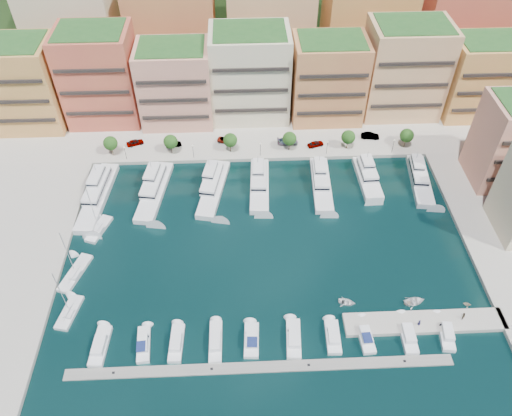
% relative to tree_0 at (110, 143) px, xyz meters
% --- Properties ---
extents(ground, '(400.00, 400.00, 0.00)m').
position_rel_tree_0_xyz_m(ground, '(40.00, -33.50, -4.74)').
color(ground, black).
rests_on(ground, ground).
extents(north_quay, '(220.00, 64.00, 2.00)m').
position_rel_tree_0_xyz_m(north_quay, '(40.00, 28.50, -4.74)').
color(north_quay, '#9E998E').
rests_on(north_quay, ground).
extents(hillside, '(240.00, 40.00, 58.00)m').
position_rel_tree_0_xyz_m(hillside, '(40.00, 76.50, -4.74)').
color(hillside, '#1D3314').
rests_on(hillside, ground).
extents(south_pontoon, '(72.00, 2.20, 0.35)m').
position_rel_tree_0_xyz_m(south_pontoon, '(37.00, -63.50, -4.74)').
color(south_pontoon, gray).
rests_on(south_pontoon, ground).
extents(finger_pier, '(32.00, 5.00, 2.00)m').
position_rel_tree_0_xyz_m(finger_pier, '(70.00, -55.50, -4.74)').
color(finger_pier, '#9E998E').
rests_on(finger_pier, ground).
extents(apartment_0, '(22.00, 16.50, 24.80)m').
position_rel_tree_0_xyz_m(apartment_0, '(-26.00, 16.49, 8.57)').
color(apartment_0, '#D88F4F').
rests_on(apartment_0, north_quay).
extents(apartment_1, '(20.00, 16.50, 26.80)m').
position_rel_tree_0_xyz_m(apartment_1, '(-4.00, 18.49, 9.57)').
color(apartment_1, '#B7493D').
rests_on(apartment_1, north_quay).
extents(apartment_2, '(20.00, 15.50, 22.80)m').
position_rel_tree_0_xyz_m(apartment_2, '(17.00, 16.49, 7.57)').
color(apartment_2, tan).
rests_on(apartment_2, north_quay).
extents(apartment_3, '(22.00, 16.50, 25.80)m').
position_rel_tree_0_xyz_m(apartment_3, '(38.00, 18.49, 9.07)').
color(apartment_3, beige).
rests_on(apartment_3, north_quay).
extents(apartment_4, '(20.00, 15.50, 23.80)m').
position_rel_tree_0_xyz_m(apartment_4, '(60.00, 16.49, 8.07)').
color(apartment_4, tan).
rests_on(apartment_4, north_quay).
extents(apartment_5, '(22.00, 16.50, 26.80)m').
position_rel_tree_0_xyz_m(apartment_5, '(82.00, 18.49, 9.57)').
color(apartment_5, tan).
rests_on(apartment_5, north_quay).
extents(apartment_6, '(20.00, 15.50, 22.80)m').
position_rel_tree_0_xyz_m(apartment_6, '(104.00, 16.49, 7.57)').
color(apartment_6, '#D88F4F').
rests_on(apartment_6, north_quay).
extents(backblock_0, '(26.00, 18.00, 30.00)m').
position_rel_tree_0_xyz_m(backblock_0, '(-15.00, 40.50, 11.26)').
color(backblock_0, beige).
rests_on(backblock_0, north_quay).
extents(backblock_1, '(26.00, 18.00, 30.00)m').
position_rel_tree_0_xyz_m(backblock_1, '(15.00, 40.50, 11.26)').
color(backblock_1, tan).
rests_on(backblock_1, north_quay).
extents(backblock_2, '(26.00, 18.00, 30.00)m').
position_rel_tree_0_xyz_m(backblock_2, '(45.00, 40.50, 11.26)').
color(backblock_2, tan).
rests_on(backblock_2, north_quay).
extents(backblock_3, '(26.00, 18.00, 30.00)m').
position_rel_tree_0_xyz_m(backblock_3, '(75.00, 40.50, 11.26)').
color(backblock_3, '#D88F4F').
rests_on(backblock_3, north_quay).
extents(backblock_4, '(26.00, 18.00, 30.00)m').
position_rel_tree_0_xyz_m(backblock_4, '(105.00, 40.50, 11.26)').
color(backblock_4, '#B7493D').
rests_on(backblock_4, north_quay).
extents(tree_0, '(3.80, 3.80, 5.65)m').
position_rel_tree_0_xyz_m(tree_0, '(0.00, 0.00, 0.00)').
color(tree_0, '#473323').
rests_on(tree_0, north_quay).
extents(tree_1, '(3.80, 3.80, 5.65)m').
position_rel_tree_0_xyz_m(tree_1, '(16.00, 0.00, 0.00)').
color(tree_1, '#473323').
rests_on(tree_1, north_quay).
extents(tree_2, '(3.80, 3.80, 5.65)m').
position_rel_tree_0_xyz_m(tree_2, '(32.00, 0.00, 0.00)').
color(tree_2, '#473323').
rests_on(tree_2, north_quay).
extents(tree_3, '(3.80, 3.80, 5.65)m').
position_rel_tree_0_xyz_m(tree_3, '(48.00, 0.00, 0.00)').
color(tree_3, '#473323').
rests_on(tree_3, north_quay).
extents(tree_4, '(3.80, 3.80, 5.65)m').
position_rel_tree_0_xyz_m(tree_4, '(64.00, 0.00, 0.00)').
color(tree_4, '#473323').
rests_on(tree_4, north_quay).
extents(tree_5, '(3.80, 3.80, 5.65)m').
position_rel_tree_0_xyz_m(tree_5, '(80.00, 0.00, 0.00)').
color(tree_5, '#473323').
rests_on(tree_5, north_quay).
extents(lamppost_0, '(0.30, 0.30, 4.20)m').
position_rel_tree_0_xyz_m(lamppost_0, '(4.00, -2.30, -0.92)').
color(lamppost_0, black).
rests_on(lamppost_0, north_quay).
extents(lamppost_1, '(0.30, 0.30, 4.20)m').
position_rel_tree_0_xyz_m(lamppost_1, '(22.00, -2.30, -0.92)').
color(lamppost_1, black).
rests_on(lamppost_1, north_quay).
extents(lamppost_2, '(0.30, 0.30, 4.20)m').
position_rel_tree_0_xyz_m(lamppost_2, '(40.00, -2.30, -0.92)').
color(lamppost_2, black).
rests_on(lamppost_2, north_quay).
extents(lamppost_3, '(0.30, 0.30, 4.20)m').
position_rel_tree_0_xyz_m(lamppost_3, '(58.00, -2.30, -0.92)').
color(lamppost_3, black).
rests_on(lamppost_3, north_quay).
extents(lamppost_4, '(0.30, 0.30, 4.20)m').
position_rel_tree_0_xyz_m(lamppost_4, '(76.00, -2.30, -0.92)').
color(lamppost_4, black).
rests_on(lamppost_4, north_quay).
extents(yacht_0, '(7.14, 24.67, 7.30)m').
position_rel_tree_0_xyz_m(yacht_0, '(-1.28, -15.64, -3.53)').
color(yacht_0, silver).
rests_on(yacht_0, ground).
extents(yacht_1, '(8.13, 22.27, 7.30)m').
position_rel_tree_0_xyz_m(yacht_1, '(12.68, -14.53, -3.65)').
color(yacht_1, silver).
rests_on(yacht_1, ground).
extents(yacht_2, '(8.50, 21.39, 7.30)m').
position_rel_tree_0_xyz_m(yacht_2, '(27.53, -14.08, -3.53)').
color(yacht_2, silver).
rests_on(yacht_2, ground).
extents(yacht_3, '(5.67, 19.69, 7.30)m').
position_rel_tree_0_xyz_m(yacht_3, '(39.22, -13.41, -3.53)').
color(yacht_3, silver).
rests_on(yacht_3, ground).
extents(yacht_4, '(5.58, 20.28, 7.30)m').
position_rel_tree_0_xyz_m(yacht_4, '(55.00, -13.75, -3.65)').
color(yacht_4, silver).
rests_on(yacht_4, ground).
extents(yacht_5, '(5.13, 16.27, 7.30)m').
position_rel_tree_0_xyz_m(yacht_5, '(67.28, -11.89, -3.53)').
color(yacht_5, silver).
rests_on(yacht_5, ground).
extents(yacht_6, '(6.61, 19.54, 7.30)m').
position_rel_tree_0_xyz_m(yacht_6, '(80.64, -13.27, -3.53)').
color(yacht_6, silver).
rests_on(yacht_6, ground).
extents(cruiser_0, '(3.34, 8.66, 2.55)m').
position_rel_tree_0_xyz_m(cruiser_0, '(6.68, -58.09, -4.20)').
color(cruiser_0, white).
rests_on(cruiser_0, ground).
extents(cruiser_1, '(3.00, 7.79, 2.66)m').
position_rel_tree_0_xyz_m(cruiser_1, '(14.91, -58.10, -4.17)').
color(cruiser_1, white).
rests_on(cruiser_1, ground).
extents(cruiser_2, '(2.85, 8.11, 2.55)m').
position_rel_tree_0_xyz_m(cruiser_2, '(21.18, -58.09, -4.20)').
color(cruiser_2, white).
rests_on(cruiser_2, ground).
extents(cruiser_3, '(2.50, 8.94, 2.55)m').
position_rel_tree_0_xyz_m(cruiser_3, '(28.67, -58.10, -4.20)').
color(cruiser_3, white).
rests_on(cruiser_3, ground).
extents(cruiser_4, '(3.18, 7.55, 2.66)m').
position_rel_tree_0_xyz_m(cruiser_4, '(35.58, -58.10, -4.17)').
color(cruiser_4, white).
rests_on(cruiser_4, ground).
extents(cruiser_5, '(3.30, 8.63, 2.55)m').
position_rel_tree_0_xyz_m(cruiser_5, '(43.70, -58.09, -4.20)').
color(cruiser_5, white).
rests_on(cruiser_5, ground).
extents(cruiser_6, '(2.97, 7.38, 2.55)m').
position_rel_tree_0_xyz_m(cruiser_6, '(51.34, -58.08, -4.20)').
color(cruiser_6, white).
rests_on(cruiser_6, ground).
extents(cruiser_7, '(2.93, 7.77, 2.66)m').
position_rel_tree_0_xyz_m(cruiser_7, '(57.61, -58.10, -4.17)').
color(cruiser_7, white).
rests_on(cruiser_7, ground).
extents(cruiser_8, '(2.78, 8.58, 2.55)m').
position_rel_tree_0_xyz_m(cruiser_8, '(65.89, -58.09, -4.20)').
color(cruiser_8, white).
rests_on(cruiser_8, ground).
extents(cruiser_9, '(3.46, 8.28, 2.55)m').
position_rel_tree_0_xyz_m(cruiser_9, '(73.46, -58.09, -4.20)').
color(cruiser_9, white).
rests_on(cruiser_9, ground).
extents(sailboat_2, '(5.45, 8.96, 13.20)m').
position_rel_tree_0_xyz_m(sailboat_2, '(0.92, -27.34, -4.43)').
color(sailboat_2, silver).
rests_on(sailboat_2, ground).
extents(sailboat_0, '(4.52, 8.53, 13.20)m').
position_rel_tree_0_xyz_m(sailboat_0, '(-0.93, -50.17, -4.43)').
color(sailboat_0, silver).
rests_on(sailboat_0, ground).
extents(sailboat_1, '(6.00, 10.84, 13.20)m').
position_rel_tree_0_xyz_m(sailboat_1, '(-1.86, -40.17, -4.44)').
color(sailboat_1, silver).
rests_on(sailboat_1, ground).
extents(tender_0, '(4.10, 3.42, 0.73)m').
position_rel_tree_0_xyz_m(tender_0, '(55.45, -50.06, -4.38)').
color(tender_0, silver).
rests_on(tender_0, ground).
extents(tender_1, '(2.00, 1.84, 0.89)m').
position_rel_tree_0_xyz_m(tender_1, '(67.85, -50.76, -4.30)').
color(tender_1, '#C5B197').
rests_on(tender_1, ground).
extents(tender_3, '(2.04, 1.89, 0.88)m').
position_rel_tree_0_xyz_m(tender_3, '(79.96, -51.57, -4.30)').
color(tender_3, '#C5B596').
rests_on(tender_3, ground).
extents(tender_2, '(4.79, 3.77, 0.90)m').
position_rel_tree_0_xyz_m(tender_2, '(69.37, -50.51, -4.29)').
color(tender_2, silver).
rests_on(tender_2, ground).
extents(car_0, '(5.06, 3.43, 1.60)m').
position_rel_tree_0_xyz_m(car_0, '(5.51, 4.04, -2.94)').
color(car_0, gray).
rests_on(car_0, north_quay).
extents(car_1, '(4.56, 2.51, 1.42)m').
position_rel_tree_0_xyz_m(car_1, '(16.23, 2.79, -3.03)').
color(car_1, gray).
rests_on(car_1, north_quay).
extents(car_2, '(5.18, 3.44, 1.32)m').
position_rel_tree_0_xyz_m(car_2, '(30.72, 4.10, -3.08)').
color(car_2, gray).
rests_on(car_2, north_quay).
extents(car_3, '(5.78, 2.38, 1.67)m').
position_rel_tree_0_xyz_m(car_3, '(47.85, 2.72, -2.91)').
color(car_3, gray).
rests_on(car_3, north_quay).
extents(car_4, '(4.91, 3.24, 1.55)m').
position_rel_tree_0_xyz_m(car_4, '(55.48, 1.26, -2.97)').
color(car_4, gray).
rests_on(car_4, north_quay).
extents(car_5, '(5.24, 2.43, 1.66)m').
position_rel_tree_0_xyz_m(car_5, '(71.29, 4.19, -2.91)').
color(car_5, gray).
rests_on(car_5, north_quay).
extents(person_0, '(0.67, 0.75, 1.72)m').
position_rel_tree_0_xyz_m(person_0, '(68.37, -56.42, -2.88)').
color(person_0, '#252449').
rests_on(person_0, finger_pier).
extents(person_1, '(1.13, 1.12, 1.84)m').
position_rel_tree_0_xyz_m(person_1, '(77.40, -55.29, -2.82)').
color(person_1, brown).
rests_on(person_1, finger_pier).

